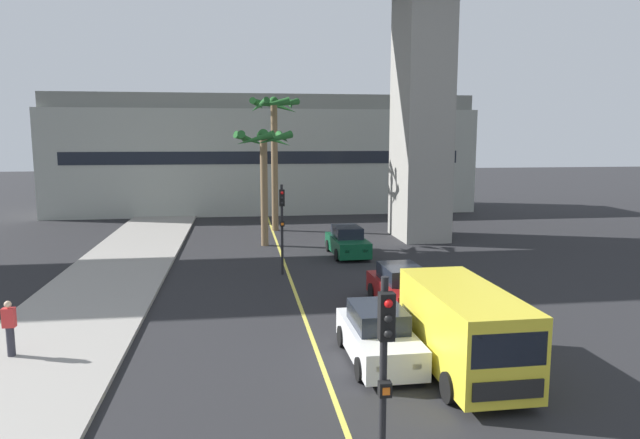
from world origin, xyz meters
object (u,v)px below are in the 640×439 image
(pedestrian_near_crosswalk, at_px, (10,327))
(delivery_van, at_px, (463,328))
(traffic_light_median_near, at_px, (384,369))
(car_queue_second, at_px, (402,288))
(traffic_light_median_far, at_px, (282,217))
(car_queue_front, at_px, (347,242))
(palm_tree_mid_median, at_px, (274,126))
(car_queue_third, at_px, (378,336))
(palm_tree_near_median, at_px, (264,154))

(pedestrian_near_crosswalk, bearing_deg, delivery_van, -12.34)
(delivery_van, distance_m, traffic_light_median_near, 6.85)
(car_queue_second, bearing_deg, traffic_light_median_near, -107.68)
(traffic_light_median_near, xyz_separation_m, traffic_light_median_far, (-0.30, 17.57, 0.00))
(car_queue_front, height_order, palm_tree_mid_median, palm_tree_mid_median)
(delivery_van, height_order, palm_tree_mid_median, palm_tree_mid_median)
(car_queue_front, relative_size, delivery_van, 0.79)
(car_queue_third, xyz_separation_m, delivery_van, (2.01, -1.28, 0.57))
(traffic_light_median_near, bearing_deg, delivery_van, 57.03)
(car_queue_front, xyz_separation_m, car_queue_third, (-1.88, -14.57, 0.00))
(car_queue_second, distance_m, traffic_light_median_far, 7.32)
(car_queue_third, height_order, palm_tree_near_median, palm_tree_near_median)
(palm_tree_mid_median, distance_m, pedestrian_near_crosswalk, 24.48)
(car_queue_front, distance_m, palm_tree_near_median, 7.20)
(traffic_light_median_far, distance_m, palm_tree_near_median, 7.82)
(car_queue_front, xyz_separation_m, palm_tree_near_median, (-4.28, 3.44, 4.65))
(traffic_light_median_near, height_order, traffic_light_median_far, same)
(palm_tree_mid_median, bearing_deg, traffic_light_median_near, -90.38)
(delivery_van, distance_m, pedestrian_near_crosswalk, 12.71)
(car_queue_second, height_order, palm_tree_near_median, palm_tree_near_median)
(delivery_van, relative_size, palm_tree_mid_median, 0.59)
(traffic_light_median_near, xyz_separation_m, palm_tree_mid_median, (0.20, 30.29, 4.32))
(car_queue_front, distance_m, traffic_light_median_far, 5.80)
(traffic_light_median_far, height_order, palm_tree_mid_median, palm_tree_mid_median)
(traffic_light_median_near, height_order, pedestrian_near_crosswalk, traffic_light_median_near)
(palm_tree_near_median, bearing_deg, palm_tree_mid_median, 79.75)
(car_queue_third, distance_m, palm_tree_near_median, 18.76)
(car_queue_third, bearing_deg, traffic_light_median_near, -103.30)
(traffic_light_median_near, height_order, palm_tree_mid_median, palm_tree_mid_median)
(palm_tree_mid_median, xyz_separation_m, pedestrian_near_crosswalk, (-8.98, -21.96, -6.04))
(car_queue_front, relative_size, palm_tree_mid_median, 0.46)
(car_queue_third, relative_size, delivery_van, 0.78)
(car_queue_front, relative_size, car_queue_third, 1.01)
(car_queue_front, distance_m, car_queue_second, 9.65)
(delivery_van, height_order, palm_tree_near_median, palm_tree_near_median)
(car_queue_front, xyz_separation_m, pedestrian_near_crosswalk, (-12.28, -13.13, 0.28))
(traffic_light_median_far, distance_m, pedestrian_near_crosswalk, 12.65)
(car_queue_front, relative_size, traffic_light_median_near, 0.99)
(palm_tree_near_median, bearing_deg, car_queue_third, -82.40)
(delivery_van, xyz_separation_m, traffic_light_median_far, (-3.94, 11.95, 1.43))
(pedestrian_near_crosswalk, bearing_deg, traffic_light_median_far, 47.44)
(car_queue_front, bearing_deg, delivery_van, -89.51)
(delivery_van, xyz_separation_m, traffic_light_median_near, (-3.64, -5.62, 1.43))
(car_queue_second, xyz_separation_m, pedestrian_near_crosswalk, (-12.54, -3.48, 0.28))
(palm_tree_near_median, xyz_separation_m, palm_tree_mid_median, (0.97, 5.39, 1.67))
(car_queue_third, bearing_deg, traffic_light_median_far, 100.23)
(delivery_van, xyz_separation_m, palm_tree_near_median, (-4.42, 19.29, 4.09))
(traffic_light_median_near, bearing_deg, car_queue_third, 76.70)
(delivery_van, relative_size, pedestrian_near_crosswalk, 3.25)
(traffic_light_median_far, bearing_deg, palm_tree_mid_median, 87.76)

